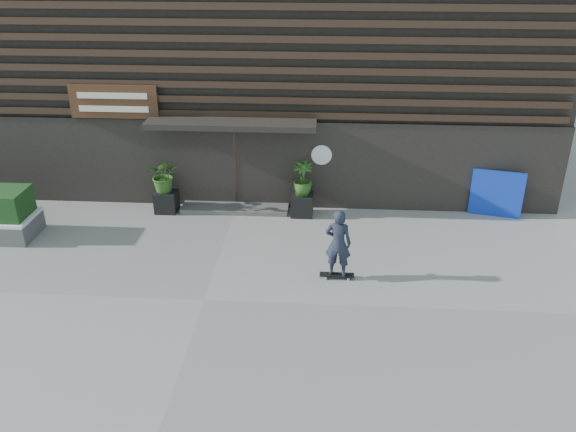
# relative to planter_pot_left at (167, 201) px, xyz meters

# --- Properties ---
(ground) EXTENTS (80.00, 80.00, 0.00)m
(ground) POSITION_rel_planter_pot_left_xyz_m (1.90, -4.40, -0.30)
(ground) COLOR gray
(ground) RESTS_ON ground
(entrance_step) EXTENTS (3.00, 0.80, 0.12)m
(entrance_step) POSITION_rel_planter_pot_left_xyz_m (1.90, 0.20, -0.24)
(entrance_step) COLOR #4B4B48
(entrance_step) RESTS_ON ground
(planter_pot_left) EXTENTS (0.60, 0.60, 0.60)m
(planter_pot_left) POSITION_rel_planter_pot_left_xyz_m (0.00, 0.00, 0.00)
(planter_pot_left) COLOR black
(planter_pot_left) RESTS_ON ground
(bamboo_left) EXTENTS (0.86, 0.75, 0.96)m
(bamboo_left) POSITION_rel_planter_pot_left_xyz_m (0.00, 0.00, 0.78)
(bamboo_left) COLOR #2D591E
(bamboo_left) RESTS_ON planter_pot_left
(planter_pot_right) EXTENTS (0.60, 0.60, 0.60)m
(planter_pot_right) POSITION_rel_planter_pot_left_xyz_m (3.80, 0.00, 0.00)
(planter_pot_right) COLOR black
(planter_pot_right) RESTS_ON ground
(bamboo_right) EXTENTS (0.54, 0.54, 0.96)m
(bamboo_right) POSITION_rel_planter_pot_left_xyz_m (3.80, 0.00, 0.78)
(bamboo_right) COLOR #2D591E
(bamboo_right) RESTS_ON planter_pot_right
(blue_tarp) EXTENTS (1.38, 0.43, 1.30)m
(blue_tarp) POSITION_rel_planter_pot_left_xyz_m (9.11, 0.30, 0.35)
(blue_tarp) COLOR #0D2BAC
(blue_tarp) RESTS_ON ground
(building) EXTENTS (18.00, 11.00, 8.00)m
(building) POSITION_rel_planter_pot_left_xyz_m (1.90, 5.56, 3.69)
(building) COLOR black
(building) RESTS_ON ground
(skateboarder) EXTENTS (0.78, 0.47, 1.70)m
(skateboarder) POSITION_rel_planter_pot_left_xyz_m (4.74, -3.32, 0.59)
(skateboarder) COLOR black
(skateboarder) RESTS_ON ground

